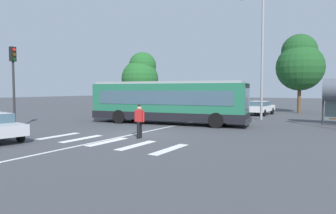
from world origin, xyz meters
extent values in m
plane|color=#424449|center=(0.00, 0.00, 0.00)|extent=(160.00, 160.00, 0.00)
cylinder|color=black|center=(2.35, 7.31, 0.50)|extent=(1.04, 0.46, 1.00)
cylinder|color=black|center=(2.73, 4.99, 0.50)|extent=(1.04, 0.46, 1.00)
cylinder|color=black|center=(-4.75, 6.15, 0.50)|extent=(1.04, 0.46, 1.00)
cylinder|color=black|center=(-4.37, 3.84, 0.50)|extent=(1.04, 0.46, 1.00)
cube|color=#236B4C|center=(-1.23, 5.54, 1.62)|extent=(11.50, 4.32, 2.55)
cube|color=black|center=(-1.23, 5.54, 0.62)|extent=(11.61, 4.36, 0.55)
cube|color=#3D5666|center=(-1.23, 5.54, 1.93)|extent=(10.17, 4.15, 0.96)
cube|color=#3D5666|center=(4.31, 6.44, 1.83)|extent=(0.40, 2.22, 1.63)
cube|color=black|center=(4.31, 6.44, 2.72)|extent=(0.37, 1.92, 0.28)
cube|color=#99999E|center=(-1.23, 5.54, 2.98)|extent=(11.02, 4.05, 0.16)
cube|color=#28282B|center=(4.42, 6.46, 0.43)|extent=(0.53, 2.54, 0.36)
cylinder|color=black|center=(0.86, -0.68, 0.42)|extent=(0.16, 0.16, 0.85)
cylinder|color=black|center=(0.87, -0.89, 0.42)|extent=(0.16, 0.16, 0.85)
cube|color=#B22323|center=(0.86, -0.78, 1.15)|extent=(0.42, 0.29, 0.60)
cylinder|color=#B22323|center=(0.63, -0.80, 1.12)|extent=(0.10, 0.10, 0.55)
cylinder|color=#B22323|center=(1.10, -0.76, 1.12)|extent=(0.10, 0.10, 0.55)
sphere|color=tan|center=(0.86, -0.78, 1.56)|extent=(0.22, 0.22, 0.22)
sphere|color=black|center=(0.86, -0.78, 1.63)|extent=(0.19, 0.19, 0.19)
cylinder|color=black|center=(-3.33, -4.59, 0.32)|extent=(0.66, 0.31, 0.64)
cylinder|color=black|center=(-6.52, 18.33, 0.32)|extent=(0.21, 0.64, 0.64)
cylinder|color=black|center=(-4.85, 18.34, 0.32)|extent=(0.21, 0.64, 0.64)
cylinder|color=black|center=(-6.50, 15.54, 0.32)|extent=(0.21, 0.64, 0.64)
cylinder|color=black|center=(-4.82, 15.55, 0.32)|extent=(0.21, 0.64, 0.64)
cube|color=#234293|center=(-5.67, 16.94, 0.64)|extent=(1.86, 4.52, 0.52)
cube|color=#3D5666|center=(-5.67, 16.85, 1.12)|extent=(1.62, 2.17, 0.44)
cube|color=#234293|center=(-5.67, 16.85, 1.30)|extent=(1.55, 1.99, 0.09)
cylinder|color=black|center=(-3.70, 18.14, 0.32)|extent=(0.23, 0.65, 0.64)
cylinder|color=black|center=(-2.03, 18.05, 0.32)|extent=(0.23, 0.65, 0.64)
cylinder|color=black|center=(-3.84, 15.35, 0.32)|extent=(0.23, 0.65, 0.64)
cylinder|color=black|center=(-2.17, 15.26, 0.32)|extent=(0.23, 0.65, 0.64)
cube|color=black|center=(-2.93, 16.70, 0.64)|extent=(2.05, 4.59, 0.52)
cube|color=#3D5666|center=(-2.94, 16.61, 1.12)|extent=(1.71, 2.24, 0.44)
cube|color=black|center=(-2.94, 16.61, 1.30)|extent=(1.63, 2.06, 0.09)
cylinder|color=black|center=(-0.94, 17.96, 0.32)|extent=(0.25, 0.65, 0.64)
cylinder|color=black|center=(0.73, 17.83, 0.32)|extent=(0.25, 0.65, 0.64)
cylinder|color=black|center=(-1.15, 15.18, 0.32)|extent=(0.25, 0.65, 0.64)
cylinder|color=black|center=(0.52, 15.05, 0.32)|extent=(0.25, 0.65, 0.64)
cube|color=#196B70|center=(-0.21, 16.51, 0.64)|extent=(2.16, 4.63, 0.52)
cube|color=#3D5666|center=(-0.21, 16.42, 1.12)|extent=(1.76, 2.28, 0.44)
cube|color=#196B70|center=(-0.21, 16.42, 1.30)|extent=(1.67, 2.09, 0.09)
cylinder|color=black|center=(1.82, 18.17, 0.32)|extent=(0.23, 0.65, 0.64)
cylinder|color=black|center=(3.49, 18.09, 0.32)|extent=(0.23, 0.65, 0.64)
cylinder|color=black|center=(1.68, 15.39, 0.32)|extent=(0.23, 0.65, 0.64)
cylinder|color=black|center=(3.35, 15.30, 0.32)|extent=(0.23, 0.65, 0.64)
cube|color=white|center=(2.59, 16.74, 0.64)|extent=(2.05, 4.59, 0.52)
cube|color=#3D5666|center=(2.58, 16.65, 1.12)|extent=(1.71, 2.24, 0.44)
cube|color=white|center=(2.58, 16.65, 1.30)|extent=(1.63, 2.06, 0.09)
cylinder|color=#28282B|center=(-7.99, -1.96, 2.12)|extent=(0.14, 0.14, 4.24)
cube|color=black|center=(-7.99, -1.96, 4.69)|extent=(0.28, 0.32, 0.90)
cylinder|color=red|center=(-7.82, -1.96, 4.96)|extent=(0.04, 0.20, 0.20)
cylinder|color=#463707|center=(-7.82, -1.96, 4.66)|extent=(0.04, 0.20, 0.20)
cylinder|color=#093B10|center=(-7.82, -1.96, 4.36)|extent=(0.04, 0.20, 0.20)
cylinder|color=#28282B|center=(8.49, 10.66, 1.15)|extent=(0.12, 0.12, 2.30)
cylinder|color=#939399|center=(3.91, 11.88, 5.15)|extent=(0.20, 0.20, 10.30)
cylinder|color=brown|center=(-12.13, 16.98, 1.11)|extent=(0.36, 0.36, 2.23)
sphere|color=#236028|center=(-12.13, 16.98, 3.82)|extent=(4.54, 4.54, 4.54)
sphere|color=#236028|center=(-11.98, 17.32, 5.41)|extent=(3.41, 3.41, 3.41)
cylinder|color=brown|center=(5.58, 21.20, 1.55)|extent=(0.36, 0.36, 3.10)
sphere|color=#1E5123|center=(5.58, 21.20, 4.81)|extent=(4.87, 4.87, 4.87)
sphere|color=#1E5123|center=(5.43, 21.49, 6.52)|extent=(3.65, 3.65, 3.65)
cube|color=silver|center=(-3.26, -2.44, 0.00)|extent=(0.45, 2.61, 0.01)
cube|color=silver|center=(-1.53, -2.44, 0.00)|extent=(0.45, 2.61, 0.01)
cube|color=silver|center=(0.20, -2.44, 0.00)|extent=(0.45, 2.61, 0.01)
cube|color=silver|center=(1.92, -2.44, 0.00)|extent=(0.45, 2.61, 0.01)
cube|color=silver|center=(3.65, -2.44, 0.00)|extent=(0.45, 2.61, 0.01)
cube|color=silver|center=(-0.20, 2.00, 0.00)|extent=(0.16, 24.00, 0.01)
camera|label=1|loc=(9.92, -13.04, 2.49)|focal=31.97mm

